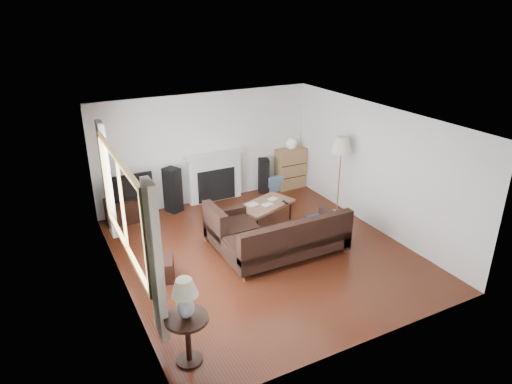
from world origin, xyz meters
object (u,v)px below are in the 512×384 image
tv_stand (130,209)px  bookshelf (290,168)px  floor_lamp (339,177)px  side_table (188,339)px  coffee_table (265,213)px  sectional_sofa (287,237)px

tv_stand → bookshelf: size_ratio=1.00×
tv_stand → floor_lamp: bearing=-23.8°
side_table → coffee_table: bearing=47.7°
bookshelf → sectional_sofa: 3.36m
sectional_sofa → side_table: 2.98m
side_table → sectional_sofa: bearing=34.2°
coffee_table → tv_stand: bearing=128.9°
sectional_sofa → side_table: size_ratio=3.50×
coffee_table → floor_lamp: 1.75m
sectional_sofa → floor_lamp: size_ratio=1.39×
sectional_sofa → coffee_table: bearing=78.2°
bookshelf → sectional_sofa: bookshelf is taller
bookshelf → floor_lamp: 1.85m
tv_stand → side_table: 4.50m
tv_stand → side_table: size_ratio=1.43×
side_table → bookshelf: bearing=46.7°
sectional_sofa → floor_lamp: 2.20m
coffee_table → floor_lamp: (1.60, -0.31, 0.64)m
bookshelf → side_table: 6.21m
tv_stand → coffee_table: 2.84m
sectional_sofa → bookshelf: bearing=57.7°
tv_stand → sectional_sofa: 3.55m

